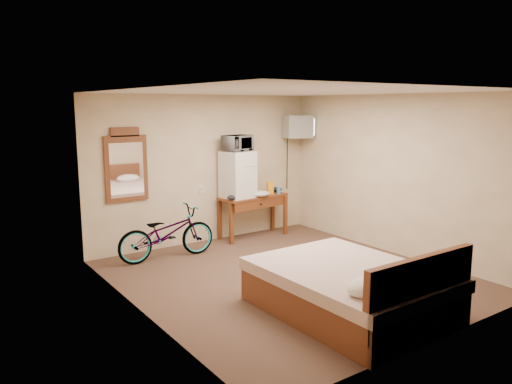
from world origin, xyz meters
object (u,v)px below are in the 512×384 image
Objects in this scene: microwave at (237,143)px; wall_mirror at (126,166)px; mini_fridge at (238,174)px; bicycle at (167,233)px; desk at (254,203)px; blue_cup at (279,190)px; bed at (353,289)px; crt_television at (297,127)px.

wall_mirror is at bearing 156.17° from microwave.
microwave is (0.00, 0.00, 0.54)m from mini_fridge.
wall_mirror is at bearing 37.01° from bicycle.
desk is at bearing -5.03° from mini_fridge.
wall_mirror reaches higher than bicycle.
blue_cup is 3.66m from bed.
crt_television is (1.31, -0.01, 0.78)m from mini_fridge.
blue_cup is (0.49, -0.07, 0.19)m from desk.
blue_cup is 2.78m from wall_mirror.
blue_cup is (0.81, -0.10, -0.88)m from microwave.
mini_fridge is at bearing 179.58° from crt_television.
desk is 1.61× the size of mini_fridge.
wall_mirror is at bearing 108.44° from bed.
microwave reaches higher than desk.
wall_mirror reaches higher than bed.
crt_television is 0.42× the size of bicycle.
wall_mirror is 0.54× the size of bed.
blue_cup is at bearing -169.91° from crt_television.
blue_cup is at bearing -7.17° from wall_mirror.
microwave is at bearing -75.59° from bicycle.
mini_fridge is 0.54m from microwave.
blue_cup is at bearing -8.01° from desk.
mini_fridge reaches higher than bed.
bed reaches higher than blue_cup.
desk is at bearing -78.57° from bicycle.
mini_fridge is 0.52× the size of bicycle.
wall_mirror reaches higher than desk.
wall_mirror is at bearing 175.50° from crt_television.
bed is (0.83, -3.09, -0.11)m from bicycle.
blue_cup reaches higher than bicycle.
microwave is at bearing -7.31° from wall_mirror.
mini_fridge is (-0.33, 0.03, 0.53)m from desk.
mini_fridge reaches higher than blue_cup.
microwave is 0.23× the size of bed.
microwave is 0.43× the size of wall_mirror.
blue_cup is 1.23m from crt_television.
crt_television is 0.56× the size of wall_mirror.
crt_television is at bearing -16.95° from microwave.
mini_fridge is 3.57m from bed.
bed is (-1.48, -3.31, -0.52)m from blue_cup.
desk is at bearing -21.57° from microwave.
bicycle reaches higher than desk.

